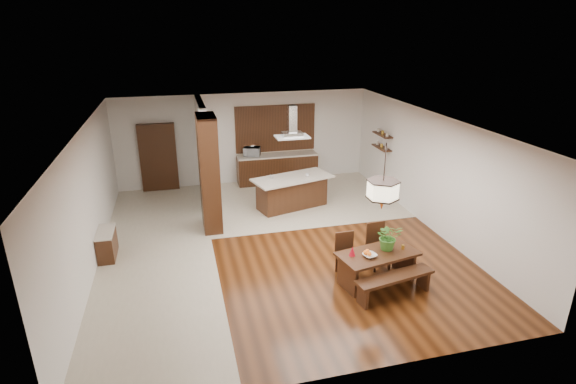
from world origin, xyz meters
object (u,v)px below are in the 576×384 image
object	(u,v)px
kitchen_island	(292,192)
range_hood	(292,122)
dining_chair_left	(347,255)
hallway_console	(107,244)
pendant_lantern	(384,177)
dining_bench	(394,286)
island_cup	(307,175)
microwave	(252,152)
dining_table	(377,261)
dining_chair_right	(379,246)
fruit_bowl	(370,255)
foliage_plant	(389,237)

from	to	relation	value
kitchen_island	range_hood	bearing A→B (deg)	74.25
dining_chair_left	hallway_console	bearing A→B (deg)	156.17
pendant_lantern	range_hood	bearing A→B (deg)	98.77
hallway_console	dining_bench	world-z (taller)	hallway_console
island_cup	microwave	xyz separation A→B (m)	(-1.16, 2.32, 0.14)
hallway_console	dining_table	size ratio (longest dim) A/B	0.51
dining_chair_right	dining_chair_left	bearing A→B (deg)	-173.11
fruit_bowl	hallway_console	bearing A→B (deg)	153.71
dining_chair_right	foliage_plant	size ratio (longest dim) A/B	1.73
dining_chair_right	fruit_bowl	distance (m)	0.87
hallway_console	fruit_bowl	bearing A→B (deg)	-26.29
dining_bench	range_hood	distance (m)	5.35
dining_chair_left	foliage_plant	xyz separation A→B (m)	(0.74, -0.31, 0.49)
hallway_console	dining_bench	size ratio (longest dim) A/B	0.54
dining_chair_left	range_hood	xyz separation A→B (m)	(-0.17, 3.83, 2.01)
pendant_lantern	dining_table	bearing A→B (deg)	0.00
kitchen_island	island_cup	world-z (taller)	island_cup
dining_bench	island_cup	bearing A→B (deg)	94.26
hallway_console	dining_chair_right	size ratio (longest dim) A/B	0.90
pendant_lantern	island_cup	size ratio (longest dim) A/B	11.31
hallway_console	foliage_plant	xyz separation A→B (m)	(5.64, -2.34, 0.63)
dining_bench	dining_chair_right	world-z (taller)	dining_chair_right
pendant_lantern	island_cup	distance (m)	4.32
dining_chair_right	foliage_plant	bearing A→B (deg)	-98.90
dining_table	kitchen_island	size ratio (longest dim) A/B	0.72
pendant_lantern	foliage_plant	bearing A→B (deg)	19.61
dining_table	range_hood	world-z (taller)	range_hood
hallway_console	microwave	xyz separation A→B (m)	(3.99, 4.01, 0.78)
hallway_console	fruit_bowl	xyz separation A→B (m)	(5.16, -2.55, 0.38)
foliage_plant	fruit_bowl	size ratio (longest dim) A/B	2.14
pendant_lantern	hallway_console	bearing A→B (deg)	155.69
dining_bench	island_cup	distance (m)	4.75
kitchen_island	dining_table	bearing A→B (deg)	-96.97
dining_chair_left	foliage_plant	size ratio (longest dim) A/B	1.62
dining_bench	pendant_lantern	size ratio (longest dim) A/B	1.24
foliage_plant	microwave	distance (m)	6.56
fruit_bowl	range_hood	size ratio (longest dim) A/B	0.29
dining_chair_right	pendant_lantern	xyz separation A→B (m)	(-0.29, -0.55, 1.76)
dining_chair_left	microwave	distance (m)	6.14
dining_table	dining_bench	size ratio (longest dim) A/B	1.05
dining_bench	range_hood	xyz separation A→B (m)	(-0.76, 4.79, 2.24)
kitchen_island	range_hood	size ratio (longest dim) A/B	2.65
fruit_bowl	dining_chair_right	bearing A→B (deg)	51.90
island_cup	microwave	world-z (taller)	microwave
dining_bench	island_cup	size ratio (longest dim) A/B	14.05
dining_chair_left	dining_chair_right	xyz separation A→B (m)	(0.78, 0.15, 0.03)
dining_chair_left	island_cup	bearing A→B (deg)	84.93
fruit_bowl	range_hood	world-z (taller)	range_hood
dining_bench	kitchen_island	xyz separation A→B (m)	(-0.76, 4.79, 0.24)
kitchen_island	microwave	world-z (taller)	microwave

